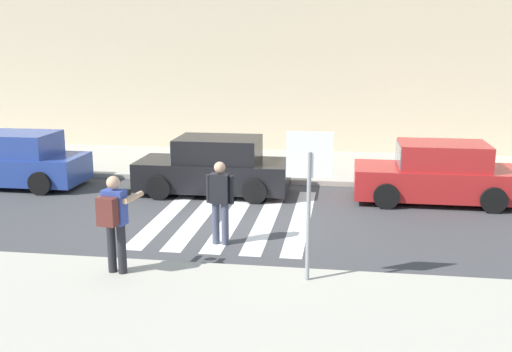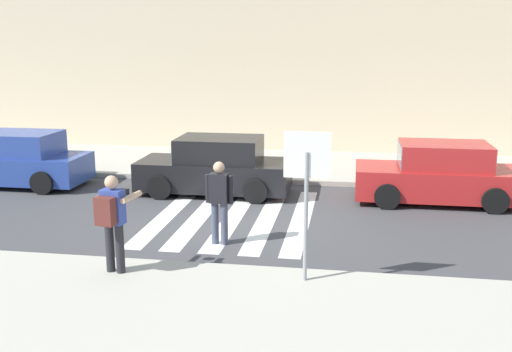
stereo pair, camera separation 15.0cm
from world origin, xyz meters
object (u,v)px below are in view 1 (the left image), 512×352
Objects in this scene: photographer_with_backpack at (114,216)px; parked_car_blue at (14,161)px; pedestrian_crossing at (220,198)px; stop_sign at (309,173)px; parked_car_red at (437,174)px; parked_car_black at (215,167)px.

parked_car_blue is at bearing 131.45° from photographer_with_backpack.
photographer_with_backpack is 0.42× the size of parked_car_blue.
parked_car_blue is (-6.86, 4.06, -0.25)m from pedestrian_crossing.
stop_sign reaches higher than photographer_with_backpack.
parked_car_red is at bearing 39.99° from pedestrian_crossing.
photographer_with_backpack reaches higher than parked_car_blue.
parked_car_black is (-1.00, 4.06, -0.25)m from pedestrian_crossing.
parked_car_red is at bearing 0.00° from parked_car_blue.
photographer_with_backpack is 0.42× the size of parked_car_red.
stop_sign is 6.80m from parked_car_red.
parked_car_blue is at bearing 180.00° from parked_car_red.
pedestrian_crossing is (-1.90, 1.95, -1.01)m from stop_sign.
pedestrian_crossing is 7.98m from parked_car_blue.
pedestrian_crossing reaches higher than parked_car_black.
photographer_with_backpack is at bearing -176.64° from stop_sign.
photographer_with_backpack is 8.80m from parked_car_red.
parked_car_blue is at bearing 145.60° from stop_sign.
pedestrian_crossing is at bearing -140.01° from parked_car_red.
stop_sign is 2.90m from pedestrian_crossing.
photographer_with_backpack is 0.42× the size of parked_car_black.
stop_sign is at bearing 3.36° from photographer_with_backpack.
parked_car_red is at bearing -0.00° from parked_car_black.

